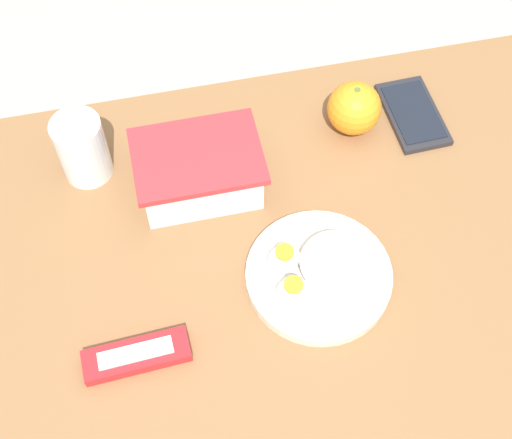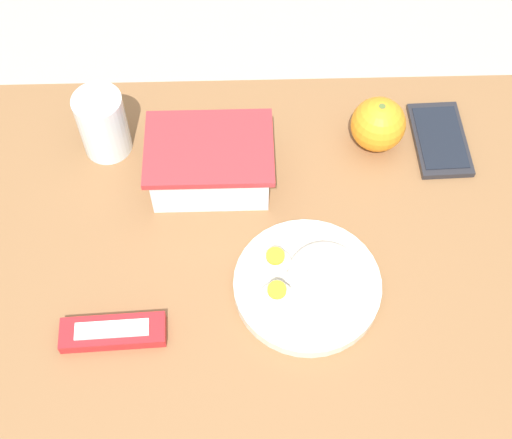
{
  "view_description": "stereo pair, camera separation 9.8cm",
  "coord_description": "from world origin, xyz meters",
  "px_view_note": "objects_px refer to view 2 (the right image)",
  "views": [
    {
      "loc": [
        -0.16,
        -0.47,
        1.62
      ],
      "look_at": [
        -0.05,
        0.04,
        0.79
      ],
      "focal_mm": 50.0,
      "sensor_mm": 36.0,
      "label": 1
    },
    {
      "loc": [
        -0.07,
        -0.48,
        1.62
      ],
      "look_at": [
        -0.05,
        0.04,
        0.79
      ],
      "focal_mm": 50.0,
      "sensor_mm": 36.0,
      "label": 2
    }
  ],
  "objects_px": {
    "candy_bar": "(113,332)",
    "drinking_glass": "(103,124)",
    "orange_fruit": "(378,124)",
    "rice_plate": "(311,281)",
    "food_container": "(210,165)",
    "cell_phone": "(440,139)"
  },
  "relations": [
    {
      "from": "orange_fruit",
      "to": "drinking_glass",
      "type": "xyz_separation_m",
      "value": [
        -0.4,
        0.0,
        0.01
      ]
    },
    {
      "from": "food_container",
      "to": "cell_phone",
      "type": "relative_size",
      "value": 1.27
    },
    {
      "from": "food_container",
      "to": "orange_fruit",
      "type": "xyz_separation_m",
      "value": [
        0.25,
        0.06,
        0.01
      ]
    },
    {
      "from": "orange_fruit",
      "to": "cell_phone",
      "type": "height_order",
      "value": "orange_fruit"
    },
    {
      "from": "rice_plate",
      "to": "drinking_glass",
      "type": "height_order",
      "value": "drinking_glass"
    },
    {
      "from": "orange_fruit",
      "to": "cell_phone",
      "type": "distance_m",
      "value": 0.1
    },
    {
      "from": "candy_bar",
      "to": "drinking_glass",
      "type": "relative_size",
      "value": 1.3
    },
    {
      "from": "food_container",
      "to": "rice_plate",
      "type": "distance_m",
      "value": 0.23
    },
    {
      "from": "food_container",
      "to": "rice_plate",
      "type": "xyz_separation_m",
      "value": [
        0.13,
        -0.18,
        -0.01
      ]
    },
    {
      "from": "orange_fruit",
      "to": "candy_bar",
      "type": "xyz_separation_m",
      "value": [
        -0.37,
        -0.31,
        -0.03
      ]
    },
    {
      "from": "candy_bar",
      "to": "drinking_glass",
      "type": "bearing_deg",
      "value": 95.94
    },
    {
      "from": "food_container",
      "to": "rice_plate",
      "type": "height_order",
      "value": "food_container"
    },
    {
      "from": "orange_fruit",
      "to": "rice_plate",
      "type": "relative_size",
      "value": 0.42
    },
    {
      "from": "drinking_glass",
      "to": "rice_plate",
      "type": "bearing_deg",
      "value": -40.6
    },
    {
      "from": "candy_bar",
      "to": "orange_fruit",
      "type": "bearing_deg",
      "value": 39.46
    },
    {
      "from": "candy_bar",
      "to": "cell_phone",
      "type": "relative_size",
      "value": 0.97
    },
    {
      "from": "orange_fruit",
      "to": "candy_bar",
      "type": "relative_size",
      "value": 0.6
    },
    {
      "from": "candy_bar",
      "to": "drinking_glass",
      "type": "xyz_separation_m",
      "value": [
        -0.03,
        0.31,
        0.04
      ]
    },
    {
      "from": "food_container",
      "to": "cell_phone",
      "type": "distance_m",
      "value": 0.35
    },
    {
      "from": "food_container",
      "to": "cell_phone",
      "type": "bearing_deg",
      "value": 9.86
    },
    {
      "from": "candy_bar",
      "to": "cell_phone",
      "type": "height_order",
      "value": "candy_bar"
    },
    {
      "from": "food_container",
      "to": "orange_fruit",
      "type": "height_order",
      "value": "orange_fruit"
    }
  ]
}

